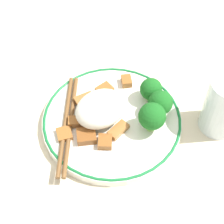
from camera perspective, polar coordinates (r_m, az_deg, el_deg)
ground_plane at (r=0.68m, az=0.00°, el=-1.86°), size 3.00×3.00×0.00m
plate at (r=0.67m, az=0.00°, el=-1.36°), size 0.25×0.25×0.02m
rice_mound at (r=0.64m, az=-1.75°, el=0.48°), size 0.09×0.07×0.05m
broccoli_back_left at (r=0.63m, az=6.12°, el=-0.71°), size 0.05×0.05×0.06m
broccoli_back_center at (r=0.65m, az=7.38°, el=1.37°), size 0.04×0.04×0.05m
broccoli_back_right at (r=0.67m, az=5.86°, el=3.56°), size 0.04×0.04×0.05m
meat_near_front at (r=0.64m, az=0.99°, el=-2.75°), size 0.04×0.03×0.01m
meat_near_left at (r=0.63m, az=-1.07°, el=-4.55°), size 0.03×0.03×0.01m
meat_near_right at (r=0.68m, az=-4.13°, el=1.70°), size 0.04×0.03×0.01m
meat_near_back at (r=0.63m, az=-3.91°, el=-3.69°), size 0.04×0.04×0.01m
meat_on_rice_edge at (r=0.65m, az=-5.39°, el=-1.48°), size 0.04×0.03×0.01m
meat_mid_left at (r=0.64m, az=-7.28°, el=-3.33°), size 0.03×0.03×0.01m
meat_mid_right at (r=0.70m, az=-1.14°, el=3.45°), size 0.03×0.03×0.01m
meat_far_scatter at (r=0.71m, az=2.22°, el=4.73°), size 0.03×0.03×0.01m
chopsticks at (r=0.66m, az=-6.75°, el=-1.80°), size 0.14×0.18×0.01m
drinking_glass at (r=0.66m, az=16.74°, el=1.00°), size 0.07×0.07×0.11m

